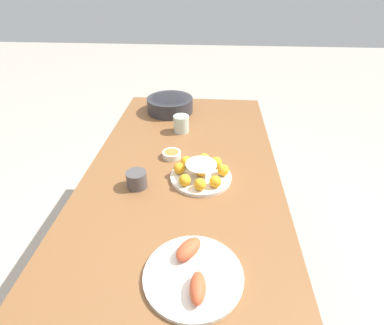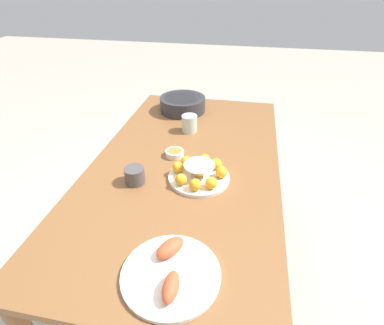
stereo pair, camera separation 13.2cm
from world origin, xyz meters
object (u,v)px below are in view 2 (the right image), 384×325
dining_table (186,177)px  cup_far (135,175)px  cake_plate (199,173)px  cup_near (189,124)px  sauce_bowl (175,153)px  seafood_platter (171,272)px  serving_bowl (183,104)px

dining_table → cup_far: (-0.20, 0.18, 0.13)m
cake_plate → cup_near: (0.43, 0.13, 0.02)m
dining_table → sauce_bowl: bearing=57.2°
dining_table → seafood_platter: 0.63m
sauce_bowl → cup_near: bearing=-4.0°
seafood_platter → cup_far: size_ratio=3.53×
dining_table → sauce_bowl: sauce_bowl is taller
cake_plate → cup_far: (-0.08, 0.26, 0.01)m
dining_table → cup_near: (0.31, 0.04, 0.14)m
sauce_bowl → seafood_platter: (-0.65, -0.15, -0.00)m
cake_plate → sauce_bowl: bearing=42.5°
sauce_bowl → seafood_platter: size_ratio=0.30×
serving_bowl → cup_near: size_ratio=3.04×
dining_table → cup_far: bearing=138.2°
serving_bowl → dining_table: bearing=-166.3°
cup_near → cup_far: cup_near is taller
cake_plate → cup_far: cake_plate is taller
dining_table → sauce_bowl: (0.04, 0.06, 0.11)m
sauce_bowl → cup_far: 0.26m
cup_far → seafood_platter: bearing=-147.7°
cup_far → dining_table: bearing=-41.8°
cake_plate → serving_bowl: bearing=18.0°
serving_bowl → cup_far: serving_bowl is taller
dining_table → cup_near: 0.34m
cake_plate → serving_bowl: (0.70, 0.23, 0.02)m
sauce_bowl → serving_bowl: bearing=8.4°
cup_near → serving_bowl: bearing=20.1°
seafood_platter → cake_plate: bearing=-0.0°
sauce_bowl → seafood_platter: 0.67m
cake_plate → seafood_platter: bearing=180.0°
dining_table → cake_plate: (-0.12, -0.09, 0.12)m
serving_bowl → seafood_platter: 1.21m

